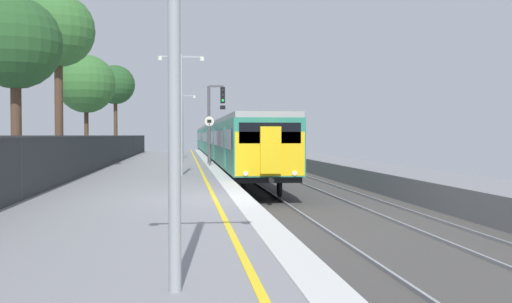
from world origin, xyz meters
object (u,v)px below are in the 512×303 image
at_px(commuter_train_at_platform, 221,140).
at_px(platform_lamp_mid, 181,103).
at_px(signal_gantry, 213,115).
at_px(background_tree_left, 85,85).
at_px(background_tree_centre, 58,34).
at_px(platform_lamp_far, 182,120).
at_px(background_tree_right, 114,86).
at_px(background_tree_back, 14,46).
at_px(speed_limit_sign, 209,134).

xyz_separation_m(commuter_train_at_platform, platform_lamp_mid, (-3.38, -27.56, 1.85)).
distance_m(signal_gantry, platform_lamp_mid, 10.80).
xyz_separation_m(background_tree_left, background_tree_centre, (0.24, -9.65, 1.71)).
height_order(signal_gantry, platform_lamp_far, platform_lamp_far).
relative_size(background_tree_left, background_tree_right, 0.88).
relative_size(platform_lamp_mid, background_tree_right, 0.66).
xyz_separation_m(platform_lamp_mid, background_tree_left, (-6.31, 14.12, 1.91)).
bearing_deg(background_tree_right, background_tree_centre, -90.09).
bearing_deg(signal_gantry, platform_lamp_far, 102.19).
relative_size(commuter_train_at_platform, signal_gantry, 13.04).
bearing_deg(background_tree_left, background_tree_back, -89.46).
bearing_deg(speed_limit_sign, platform_lamp_mid, -101.22).
height_order(background_tree_left, background_tree_back, background_tree_left).
xyz_separation_m(commuter_train_at_platform, signal_gantry, (-1.47, -16.93, 1.74)).
distance_m(signal_gantry, background_tree_centre, 10.75).
bearing_deg(platform_lamp_mid, background_tree_right, 102.16).
relative_size(signal_gantry, platform_lamp_far, 0.99).
height_order(platform_lamp_far, background_tree_right, background_tree_right).
bearing_deg(background_tree_left, speed_limit_sign, -39.19).
relative_size(commuter_train_at_platform, background_tree_left, 8.94).
bearing_deg(background_tree_right, background_tree_left, -91.14).
bearing_deg(commuter_train_at_platform, signal_gantry, -94.95).
bearing_deg(platform_lamp_far, commuter_train_at_platform, 67.32).
bearing_deg(commuter_train_at_platform, background_tree_left, -125.78).
bearing_deg(background_tree_right, commuter_train_at_platform, -2.76).
height_order(signal_gantry, background_tree_right, background_tree_right).
height_order(speed_limit_sign, platform_lamp_mid, platform_lamp_mid).
xyz_separation_m(platform_lamp_far, background_tree_back, (-6.15, -22.40, 2.15)).
bearing_deg(background_tree_back, signal_gantry, 59.25).
height_order(platform_lamp_mid, background_tree_right, background_tree_right).
bearing_deg(background_tree_right, background_tree_back, -90.21).
height_order(platform_lamp_far, background_tree_left, background_tree_left).
height_order(background_tree_centre, background_tree_right, background_tree_centre).
bearing_deg(speed_limit_sign, background_tree_back, -125.81).
bearing_deg(background_tree_centre, signal_gantry, 37.67).
xyz_separation_m(signal_gantry, background_tree_back, (-8.06, -13.55, 2.04)).
relative_size(commuter_train_at_platform, platform_lamp_far, 12.96).
height_order(signal_gantry, platform_lamp_mid, platform_lamp_mid).
bearing_deg(background_tree_centre, platform_lamp_mid, -36.35).
height_order(commuter_train_at_platform, speed_limit_sign, commuter_train_at_platform).
distance_m(platform_lamp_far, background_tree_right, 10.93).
height_order(platform_lamp_mid, background_tree_left, background_tree_left).
relative_size(background_tree_left, background_tree_centre, 0.80).
bearing_deg(platform_lamp_mid, speed_limit_sign, 78.78).
distance_m(speed_limit_sign, platform_lamp_far, 11.91).
bearing_deg(background_tree_centre, background_tree_left, 91.42).
bearing_deg(platform_lamp_mid, signal_gantry, 79.81).
height_order(signal_gantry, speed_limit_sign, signal_gantry).
xyz_separation_m(speed_limit_sign, background_tree_centre, (-7.60, -3.26, 4.94)).
distance_m(platform_lamp_far, background_tree_back, 23.33).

